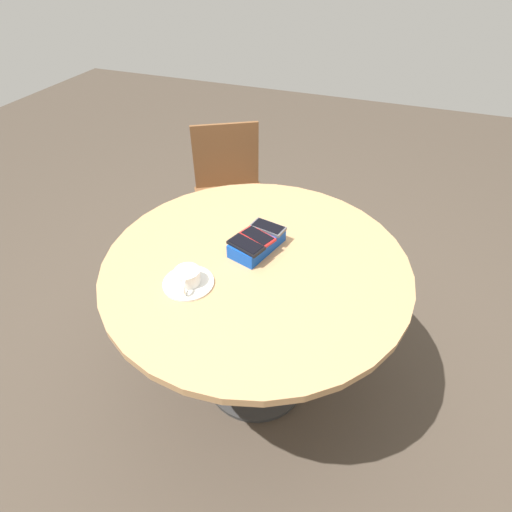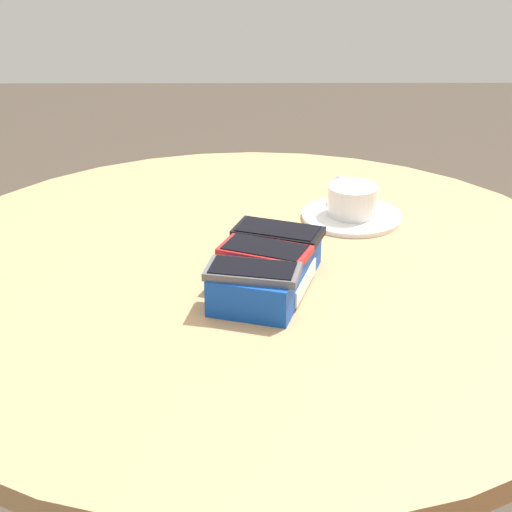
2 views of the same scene
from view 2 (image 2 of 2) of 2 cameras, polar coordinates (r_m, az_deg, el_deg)
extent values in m
cylinder|color=#2D2D2D|center=(1.47, 0.00, -13.61)|extent=(0.07, 0.07, 0.66)
cylinder|color=tan|center=(1.28, 0.00, -1.42)|extent=(1.08, 1.08, 0.03)
cube|color=#0F42AD|center=(1.20, 0.95, -1.03)|extent=(0.23, 0.17, 0.05)
cube|color=white|center=(1.19, 3.58, -1.76)|extent=(0.11, 0.04, 0.02)
cube|color=#515156|center=(1.13, -0.03, -1.04)|extent=(0.09, 0.13, 0.01)
cube|color=black|center=(1.13, -0.03, -0.77)|extent=(0.08, 0.12, 0.00)
cube|color=red|center=(1.19, 0.84, 0.36)|extent=(0.11, 0.14, 0.01)
cube|color=black|center=(1.19, 0.84, 0.61)|extent=(0.10, 0.12, 0.00)
cube|color=black|center=(1.25, 1.71, 1.60)|extent=(0.10, 0.14, 0.01)
cube|color=black|center=(1.24, 1.72, 1.87)|extent=(0.09, 0.13, 0.00)
cylinder|color=silver|center=(1.45, 6.59, 2.65)|extent=(0.17, 0.17, 0.01)
cylinder|color=silver|center=(1.44, 6.65, 3.72)|extent=(0.08, 0.08, 0.05)
cylinder|color=olive|center=(1.43, 6.69, 4.44)|extent=(0.07, 0.07, 0.00)
torus|color=silver|center=(1.48, 5.89, 4.34)|extent=(0.05, 0.03, 0.06)
camera|label=1|loc=(2.20, -11.99, 34.21)|focal=28.00mm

